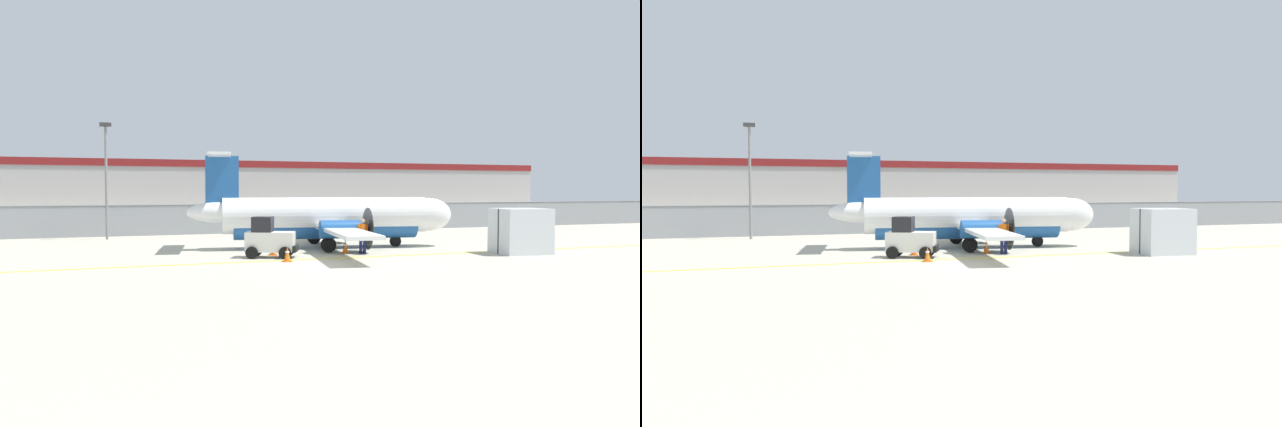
{
  "view_description": "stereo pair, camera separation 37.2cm",
  "coord_description": "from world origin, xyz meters",
  "views": [
    {
      "loc": [
        -8.97,
        -22.07,
        3.13
      ],
      "look_at": [
        1.34,
        7.5,
        1.8
      ],
      "focal_mm": 32.0,
      "sensor_mm": 36.0,
      "label": 1
    },
    {
      "loc": [
        -8.62,
        -22.19,
        3.13
      ],
      "look_at": [
        1.34,
        7.5,
        1.8
      ],
      "focal_mm": 32.0,
      "sensor_mm": 36.0,
      "label": 2
    }
  ],
  "objects": [
    {
      "name": "perimeter_fence",
      "position": [
        0.0,
        18.0,
        1.12
      ],
      "size": [
        98.0,
        0.1,
        2.1
      ],
      "color": "gray",
      "rests_on": "ground"
    },
    {
      "name": "parked_car_5",
      "position": [
        14.85,
        27.65,
        0.89
      ],
      "size": [
        4.39,
        2.45,
        1.58
      ],
      "rotation": [
        0.0,
        0.0,
        3.28
      ],
      "color": "slate",
      "rests_on": "parking_lot_strip"
    },
    {
      "name": "parked_car_2",
      "position": [
        -1.73,
        26.81,
        0.89
      ],
      "size": [
        4.31,
        2.24,
        1.58
      ],
      "rotation": [
        0.0,
        0.0,
        0.07
      ],
      "color": "slate",
      "rests_on": "parking_lot_strip"
    },
    {
      "name": "baggage_tug",
      "position": [
        -2.59,
        3.29,
        0.86
      ],
      "size": [
        2.58,
        2.08,
        1.88
      ],
      "rotation": [
        0.0,
        0.0,
        -0.41
      ],
      "color": "silver",
      "rests_on": "ground"
    },
    {
      "name": "commuter_airplane",
      "position": [
        1.59,
        6.46,
        1.6
      ],
      "size": [
        14.35,
        16.05,
        4.92
      ],
      "rotation": [
        0.0,
        0.0,
        -0.16
      ],
      "color": "white",
      "rests_on": "ground"
    },
    {
      "name": "parked_car_4",
      "position": [
        8.52,
        24.04,
        0.89
      ],
      "size": [
        4.38,
        2.42,
        1.58
      ],
      "rotation": [
        0.0,
        0.0,
        -0.13
      ],
      "color": "#B28C19",
      "rests_on": "parking_lot_strip"
    },
    {
      "name": "traffic_cone_near_right",
      "position": [
        -2.23,
        1.54,
        0.31
      ],
      "size": [
        0.36,
        0.36,
        0.64
      ],
      "color": "orange",
      "rests_on": "ground"
    },
    {
      "name": "apron_light_pole",
      "position": [
        -9.85,
        15.88,
        4.3
      ],
      "size": [
        0.7,
        0.3,
        7.27
      ],
      "color": "slate",
      "rests_on": "ground"
    },
    {
      "name": "traffic_cone_far_left",
      "position": [
        -2.2,
        4.11,
        0.31
      ],
      "size": [
        0.36,
        0.36,
        0.64
      ],
      "color": "orange",
      "rests_on": "ground"
    },
    {
      "name": "ground_crew_worker",
      "position": [
        2.06,
        3.26,
        0.95
      ],
      "size": [
        0.54,
        0.36,
        1.7
      ],
      "rotation": [
        0.0,
        0.0,
        4.76
      ],
      "color": "#191E4C",
      "rests_on": "ground"
    },
    {
      "name": "traffic_cone_near_left",
      "position": [
        1.36,
        3.8,
        0.31
      ],
      "size": [
        0.36,
        0.36,
        0.64
      ],
      "color": "orange",
      "rests_on": "ground"
    },
    {
      "name": "cargo_container",
      "position": [
        9.37,
        0.84,
        1.1
      ],
      "size": [
        2.59,
        2.24,
        2.2
      ],
      "rotation": [
        0.0,
        0.0,
        -0.1
      ],
      "color": "silver",
      "rests_on": "ground"
    },
    {
      "name": "parked_car_1",
      "position": [
        -7.84,
        26.33,
        0.89
      ],
      "size": [
        4.28,
        2.16,
        1.58
      ],
      "rotation": [
        0.0,
        0.0,
        3.19
      ],
      "color": "gray",
      "rests_on": "parking_lot_strip"
    },
    {
      "name": "parking_lot_strip",
      "position": [
        0.0,
        29.5,
        0.06
      ],
      "size": [
        98.0,
        17.0,
        0.12
      ],
      "color": "#38383A",
      "rests_on": "ground"
    },
    {
      "name": "parked_car_3",
      "position": [
        2.67,
        33.95,
        0.89
      ],
      "size": [
        4.29,
        2.19,
        1.58
      ],
      "rotation": [
        0.0,
        0.0,
        3.08
      ],
      "color": "#B28C19",
      "rests_on": "parking_lot_strip"
    },
    {
      "name": "background_building",
      "position": [
        0.0,
        47.99,
        3.26
      ],
      "size": [
        91.0,
        8.1,
        6.5
      ],
      "color": "#BCB7B2",
      "rests_on": "ground"
    },
    {
      "name": "ground_plane",
      "position": [
        0.0,
        2.0,
        0.0
      ],
      "size": [
        140.0,
        140.0,
        0.01
      ],
      "color": "#B2AD99"
    },
    {
      "name": "parked_car_0",
      "position": [
        -14.55,
        27.85,
        0.89
      ],
      "size": [
        4.3,
        2.22,
        1.58
      ],
      "rotation": [
        0.0,
        0.0,
        -0.07
      ],
      "color": "navy",
      "rests_on": "parking_lot_strip"
    }
  ]
}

